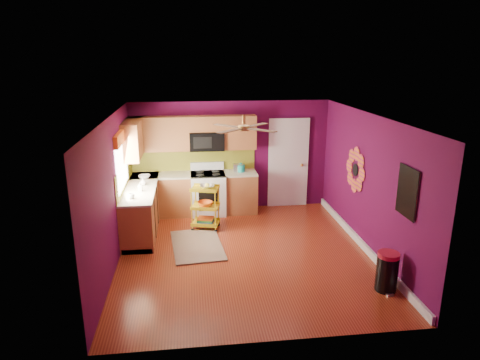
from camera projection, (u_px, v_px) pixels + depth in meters
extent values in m
plane|color=maroon|center=(245.00, 254.00, 7.80)|extent=(5.00, 5.00, 0.00)
cube|color=#4F0937|center=(231.00, 156.00, 9.83)|extent=(4.50, 0.04, 2.50)
cube|color=#4F0937|center=(273.00, 252.00, 5.07)|extent=(4.50, 0.04, 2.50)
cube|color=#4F0937|center=(113.00, 193.00, 7.18)|extent=(0.04, 5.00, 2.50)
cube|color=#4F0937|center=(369.00, 184.00, 7.71)|extent=(0.04, 5.00, 2.50)
cube|color=silver|center=(245.00, 117.00, 7.09)|extent=(4.50, 5.00, 0.04)
cube|color=white|center=(362.00, 244.00, 8.04)|extent=(0.05, 4.90, 0.14)
cube|color=brown|center=(142.00, 209.00, 8.73)|extent=(0.60, 2.30, 0.90)
cube|color=brown|center=(195.00, 194.00, 9.67)|extent=(2.80, 0.60, 0.90)
cube|color=beige|center=(140.00, 188.00, 8.60)|extent=(0.63, 2.30, 0.04)
cube|color=beige|center=(194.00, 174.00, 9.53)|extent=(2.80, 0.63, 0.04)
cube|color=black|center=(143.00, 228.00, 8.84)|extent=(0.54, 2.30, 0.10)
cube|color=black|center=(195.00, 211.00, 9.78)|extent=(2.80, 0.54, 0.10)
cube|color=white|center=(208.00, 194.00, 9.67)|extent=(0.76, 0.66, 0.92)
cube|color=black|center=(208.00, 174.00, 9.54)|extent=(0.76, 0.62, 0.03)
cube|color=white|center=(207.00, 166.00, 9.77)|extent=(0.76, 0.06, 0.18)
cube|color=black|center=(209.00, 199.00, 9.36)|extent=(0.45, 0.02, 0.55)
cube|color=brown|center=(159.00, 134.00, 9.32)|extent=(1.32, 0.33, 0.75)
cube|color=brown|center=(240.00, 132.00, 9.53)|extent=(0.72, 0.33, 0.75)
cube|color=brown|center=(206.00, 124.00, 9.38)|extent=(0.76, 0.33, 0.34)
cube|color=brown|center=(133.00, 139.00, 8.80)|extent=(0.33, 1.30, 0.75)
cube|color=black|center=(207.00, 141.00, 9.46)|extent=(0.76, 0.38, 0.40)
cube|color=brown|center=(194.00, 159.00, 9.73)|extent=(2.80, 0.01, 0.51)
cube|color=brown|center=(124.00, 175.00, 8.48)|extent=(0.01, 2.30, 0.51)
cube|color=white|center=(121.00, 161.00, 8.10)|extent=(0.03, 1.20, 1.00)
cube|color=#D65613|center=(121.00, 137.00, 7.97)|extent=(0.08, 1.35, 0.22)
cube|color=white|center=(288.00, 164.00, 10.02)|extent=(0.85, 0.04, 2.05)
cube|color=white|center=(288.00, 164.00, 10.00)|extent=(0.95, 0.02, 2.15)
sphere|color=#BF8C3F|center=(302.00, 165.00, 10.01)|extent=(0.07, 0.07, 0.07)
cylinder|color=black|center=(355.00, 170.00, 8.25)|extent=(0.01, 0.24, 0.24)
cube|color=#177299|center=(408.00, 192.00, 6.29)|extent=(0.03, 0.52, 0.72)
cube|color=black|center=(407.00, 192.00, 6.29)|extent=(0.01, 0.56, 0.76)
cylinder|color=#BF8C3F|center=(244.00, 120.00, 7.30)|extent=(0.06, 0.06, 0.16)
cylinder|color=#BF8C3F|center=(244.00, 128.00, 7.34)|extent=(0.20, 0.20, 0.08)
cube|color=#4C2D19|center=(257.00, 125.00, 7.63)|extent=(0.47, 0.47, 0.01)
cube|color=#4C2D19|center=(227.00, 126.00, 7.57)|extent=(0.47, 0.47, 0.01)
cube|color=#4C2D19|center=(230.00, 131.00, 7.06)|extent=(0.47, 0.47, 0.01)
cube|color=#4C2D19|center=(262.00, 130.00, 7.12)|extent=(0.47, 0.47, 0.01)
cube|color=#321810|center=(197.00, 245.00, 8.12)|extent=(1.05, 1.57, 0.02)
cylinder|color=yellow|center=(192.00, 210.00, 8.67)|extent=(0.02, 0.02, 0.84)
cylinder|color=yellow|center=(215.00, 211.00, 8.61)|extent=(0.02, 0.02, 0.84)
cylinder|color=yellow|center=(196.00, 204.00, 9.00)|extent=(0.02, 0.02, 0.84)
cylinder|color=yellow|center=(218.00, 205.00, 8.93)|extent=(0.02, 0.02, 0.84)
sphere|color=black|center=(192.00, 229.00, 8.80)|extent=(0.06, 0.06, 0.06)
sphere|color=black|center=(216.00, 231.00, 8.73)|extent=(0.06, 0.06, 0.06)
sphere|color=black|center=(196.00, 223.00, 9.12)|extent=(0.06, 0.06, 0.06)
sphere|color=black|center=(219.00, 225.00, 9.05)|extent=(0.06, 0.06, 0.06)
cube|color=yellow|center=(205.00, 189.00, 8.69)|extent=(0.63, 0.53, 0.03)
cube|color=yellow|center=(205.00, 207.00, 8.80)|extent=(0.63, 0.53, 0.03)
cube|color=yellow|center=(206.00, 223.00, 8.90)|extent=(0.63, 0.53, 0.03)
imported|color=beige|center=(207.00, 187.00, 8.67)|extent=(0.37, 0.37, 0.07)
sphere|color=yellow|center=(207.00, 186.00, 8.66)|extent=(0.10, 0.10, 0.10)
imported|color=#D65613|center=(205.00, 204.00, 8.78)|extent=(0.38, 0.38, 0.10)
cube|color=navy|center=(206.00, 221.00, 8.89)|extent=(0.37, 0.31, 0.04)
cube|color=#267233|center=(206.00, 220.00, 8.88)|extent=(0.37, 0.31, 0.03)
cube|color=#D65613|center=(206.00, 218.00, 8.87)|extent=(0.37, 0.31, 0.03)
cylinder|color=black|center=(387.00, 273.00, 6.52)|extent=(0.38, 0.38, 0.56)
cylinder|color=#B81A30|center=(389.00, 255.00, 6.43)|extent=(0.33, 0.33, 0.07)
cube|color=beige|center=(390.00, 295.00, 6.44)|extent=(0.12, 0.08, 0.03)
cylinder|color=teal|center=(241.00, 168.00, 9.65)|extent=(0.18, 0.18, 0.16)
sphere|color=teal|center=(241.00, 164.00, 9.63)|extent=(0.06, 0.06, 0.06)
cube|color=beige|center=(238.00, 168.00, 9.67)|extent=(0.22, 0.15, 0.18)
imported|color=#EA3F72|center=(140.00, 187.00, 8.27)|extent=(0.08, 0.08, 0.18)
imported|color=white|center=(143.00, 182.00, 8.66)|extent=(0.12, 0.12, 0.15)
imported|color=white|center=(144.00, 177.00, 9.17)|extent=(0.25, 0.25, 0.06)
imported|color=white|center=(131.00, 196.00, 7.86)|extent=(0.12, 0.12, 0.09)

